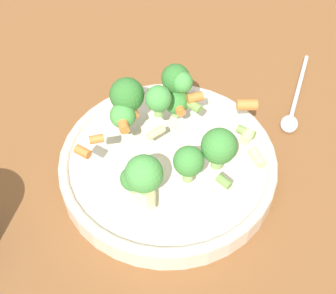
{
  "coord_description": "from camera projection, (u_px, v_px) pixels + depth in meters",
  "views": [
    {
      "loc": [
        -0.1,
        0.38,
        0.52
      ],
      "look_at": [
        0.0,
        0.0,
        0.05
      ],
      "focal_mm": 50.0,
      "sensor_mm": 36.0,
      "label": 1
    }
  ],
  "objects": [
    {
      "name": "spoon",
      "position": [
        294.0,
        106.0,
        0.73
      ],
      "size": [
        0.03,
        0.19,
        0.01
      ],
      "rotation": [
        0.0,
        0.0,
        7.77
      ],
      "color": "silver",
      "rests_on": "ground_plane"
    },
    {
      "name": "pasta_salad",
      "position": [
        164.0,
        125.0,
        0.59
      ],
      "size": [
        0.23,
        0.19,
        0.09
      ],
      "color": "#8CB766",
      "rests_on": "bowl"
    },
    {
      "name": "bowl",
      "position": [
        168.0,
        164.0,
        0.63
      ],
      "size": [
        0.29,
        0.29,
        0.04
      ],
      "color": "beige",
      "rests_on": "ground_plane"
    },
    {
      "name": "ground_plane",
      "position": [
        168.0,
        173.0,
        0.65
      ],
      "size": [
        3.0,
        3.0,
        0.0
      ],
      "primitive_type": "plane",
      "color": "brown"
    }
  ]
}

